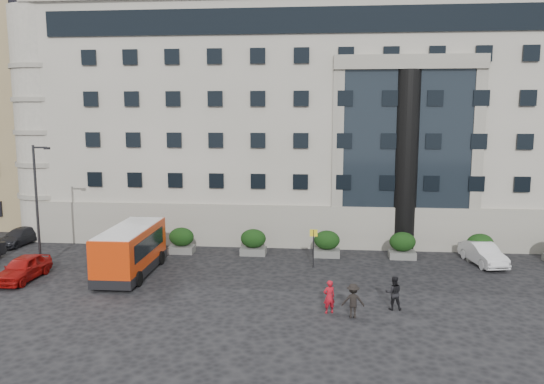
{
  "coord_description": "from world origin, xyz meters",
  "views": [
    {
      "loc": [
        5.93,
        -28.54,
        10.0
      ],
      "look_at": [
        2.83,
        4.61,
        5.0
      ],
      "focal_mm": 35.0,
      "sensor_mm": 36.0,
      "label": 1
    }
  ],
  "objects": [
    {
      "name": "hedge_d",
      "position": [
        11.6,
        7.8,
        0.93
      ],
      "size": [
        1.8,
        1.26,
        1.84
      ],
      "color": "#61615F",
      "rests_on": "ground"
    },
    {
      "name": "parked_car_c",
      "position": [
        -17.0,
        9.1,
        0.61
      ],
      "size": [
        2.36,
        4.45,
        1.23
      ],
      "primitive_type": "imported",
      "rotation": [
        0.0,
        0.0,
        -0.16
      ],
      "color": "black",
      "rests_on": "ground"
    },
    {
      "name": "bus_stop_sign",
      "position": [
        5.5,
        5.0,
        1.73
      ],
      "size": [
        0.5,
        0.08,
        2.52
      ],
      "color": "#262628",
      "rests_on": "ground"
    },
    {
      "name": "parked_car_d",
      "position": [
        -17.0,
        16.0,
        0.65
      ],
      "size": [
        2.17,
        4.7,
        1.31
      ],
      "primitive_type": "imported",
      "rotation": [
        0.0,
        0.0,
        0.0
      ],
      "color": "black",
      "rests_on": "ground"
    },
    {
      "name": "entrance_column",
      "position": [
        12.0,
        10.3,
        6.5
      ],
      "size": [
        1.8,
        1.8,
        13.0
      ],
      "primitive_type": "cylinder",
      "color": "black",
      "rests_on": "ground"
    },
    {
      "name": "red_truck",
      "position": [
        -16.21,
        17.54,
        1.52
      ],
      "size": [
        3.71,
        5.94,
        2.97
      ],
      "rotation": [
        0.0,
        0.0,
        0.26
      ],
      "color": "maroon",
      "rests_on": "ground"
    },
    {
      "name": "street_lamp",
      "position": [
        -11.94,
        3.0,
        4.37
      ],
      "size": [
        1.16,
        0.18,
        8.0
      ],
      "color": "#262628",
      "rests_on": "ground"
    },
    {
      "name": "hedge_b",
      "position": [
        1.2,
        7.8,
        0.93
      ],
      "size": [
        1.8,
        1.26,
        1.84
      ],
      "color": "#61615F",
      "rests_on": "ground"
    },
    {
      "name": "apartment_far",
      "position": [
        -27.0,
        38.0,
        11.0
      ],
      "size": [
        13.0,
        13.0,
        22.0
      ],
      "primitive_type": "cube",
      "color": "#856B4D",
      "rests_on": "ground"
    },
    {
      "name": "minibus",
      "position": [
        -5.79,
        2.48,
        1.64
      ],
      "size": [
        2.77,
        7.15,
        2.98
      ],
      "rotation": [
        0.0,
        0.0,
        0.01
      ],
      "color": "red",
      "rests_on": "ground"
    },
    {
      "name": "apartment_near",
      "position": [
        -24.0,
        20.0,
        10.0
      ],
      "size": [
        14.0,
        14.0,
        20.0
      ],
      "primitive_type": "cube",
      "color": "#907A53",
      "rests_on": "ground"
    },
    {
      "name": "pedestrian_b",
      "position": [
        9.71,
        -2.08,
        0.88
      ],
      "size": [
        0.88,
        0.69,
        1.76
      ],
      "primitive_type": "imported",
      "rotation": [
        0.0,
        0.0,
        3.17
      ],
      "color": "black",
      "rests_on": "ground"
    },
    {
      "name": "hedge_c",
      "position": [
        6.4,
        7.8,
        0.93
      ],
      "size": [
        1.8,
        1.26,
        1.84
      ],
      "color": "#61615F",
      "rests_on": "ground"
    },
    {
      "name": "ground",
      "position": [
        0.0,
        0.0,
        0.0
      ],
      "size": [
        120.0,
        120.0,
        0.0
      ],
      "primitive_type": "plane",
      "color": "black",
      "rests_on": "ground"
    },
    {
      "name": "civic_building",
      "position": [
        6.0,
        22.0,
        9.0
      ],
      "size": [
        44.0,
        24.0,
        18.0
      ],
      "primitive_type": "cube",
      "color": "#9B9789",
      "rests_on": "ground"
    },
    {
      "name": "pedestrian_c",
      "position": [
        7.58,
        -3.38,
        0.86
      ],
      "size": [
        1.14,
        0.69,
        1.72
      ],
      "primitive_type": "imported",
      "rotation": [
        0.0,
        0.0,
        3.18
      ],
      "color": "black",
      "rests_on": "ground"
    },
    {
      "name": "hedge_a",
      "position": [
        -4.0,
        7.8,
        0.93
      ],
      "size": [
        1.8,
        1.26,
        1.84
      ],
      "color": "#61615F",
      "rests_on": "ground"
    },
    {
      "name": "white_taxi",
      "position": [
        16.73,
        6.8,
        0.72
      ],
      "size": [
        2.36,
        4.59,
        1.44
      ],
      "primitive_type": "imported",
      "rotation": [
        0.0,
        0.0,
        0.2
      ],
      "color": "silver",
      "rests_on": "ground"
    },
    {
      "name": "hedge_e",
      "position": [
        16.8,
        7.8,
        0.93
      ],
      "size": [
        1.8,
        1.26,
        1.84
      ],
      "color": "#61615F",
      "rests_on": "ground"
    },
    {
      "name": "parked_car_a",
      "position": [
        -11.87,
        0.76,
        0.73
      ],
      "size": [
        1.84,
        4.34,
        1.46
      ],
      "primitive_type": "imported",
      "rotation": [
        0.0,
        0.0,
        -0.03
      ],
      "color": "#9B0D0B",
      "rests_on": "ground"
    },
    {
      "name": "pedestrian_a",
      "position": [
        6.42,
        -2.89,
        0.85
      ],
      "size": [
        0.73,
        0.62,
        1.7
      ],
      "primitive_type": "imported",
      "rotation": [
        0.0,
        0.0,
        3.54
      ],
      "color": "#AA111D",
      "rests_on": "ground"
    }
  ]
}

